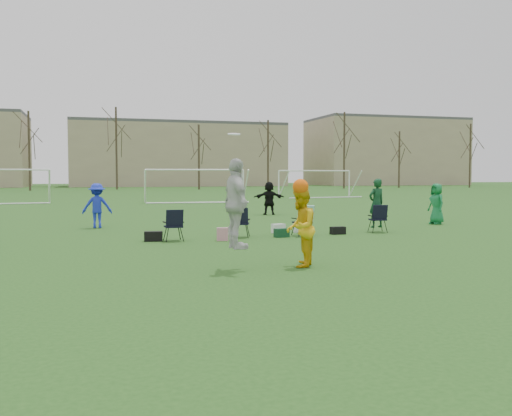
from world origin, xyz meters
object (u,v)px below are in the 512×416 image
object	(u,v)px
fielder_black	(269,198)
goal_mid	(195,176)
goal_right	(315,176)
fielder_green_far	(436,204)
center_contest	(269,215)
fielder_blue	(97,206)

from	to	relation	value
fielder_black	goal_mid	distance (m)	14.45
fielder_black	goal_right	bearing A→B (deg)	-105.09
fielder_green_far	fielder_black	xyz separation A→B (m)	(-4.94, 7.22, 0.01)
fielder_black	goal_right	world-z (taller)	goal_right
center_contest	goal_right	bearing A→B (deg)	66.55
goal_right	fielder_blue	bearing A→B (deg)	-135.00
goal_right	fielder_black	bearing A→B (deg)	-125.80
fielder_blue	fielder_black	world-z (taller)	fielder_blue
fielder_blue	goal_right	bearing A→B (deg)	-124.17
fielder_blue	goal_right	xyz separation A→B (m)	(19.21, 25.49, 1.08)
fielder_blue	goal_mid	size ratio (longest dim) A/B	0.23
fielder_blue	center_contest	size ratio (longest dim) A/B	0.58
fielder_black	goal_mid	bearing A→B (deg)	-72.24
fielder_blue	center_contest	bearing A→B (deg)	110.53
fielder_green_far	goal_right	bearing A→B (deg)	162.68
center_contest	goal_mid	bearing A→B (deg)	82.95
goal_mid	fielder_blue	bearing A→B (deg)	-106.29
fielder_green_far	center_contest	xyz separation A→B (m)	(-9.95, -8.75, 0.32)
fielder_black	center_contest	world-z (taller)	center_contest
fielder_blue	goal_right	size ratio (longest dim) A/B	0.23
goal_mid	goal_right	size ratio (longest dim) A/B	1.01
fielder_blue	goal_right	distance (m)	31.93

